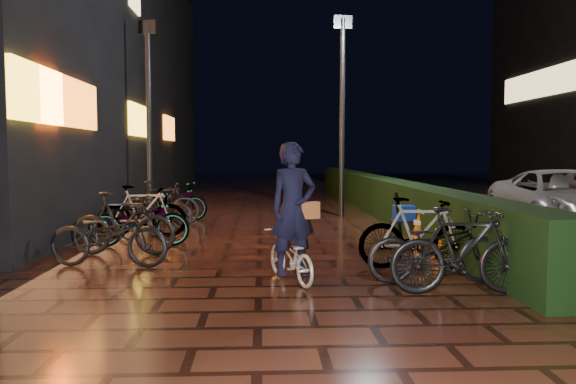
{
  "coord_description": "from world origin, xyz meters",
  "views": [
    {
      "loc": [
        0.04,
        -7.51,
        1.68
      ],
      "look_at": [
        0.43,
        0.75,
        1.1
      ],
      "focal_mm": 35.0,
      "sensor_mm": 36.0,
      "label": 1
    }
  ],
  "objects": [
    {
      "name": "ground",
      "position": [
        0.0,
        0.0,
        0.0
      ],
      "size": [
        80.0,
        80.0,
        0.0
      ],
      "primitive_type": "plane",
      "color": "#381911",
      "rests_on": "ground"
    },
    {
      "name": "hedge",
      "position": [
        3.3,
        8.0,
        0.5
      ],
      "size": [
        0.7,
        20.0,
        1.0
      ],
      "primitive_type": "cube",
      "color": "black",
      "rests_on": "ground"
    },
    {
      "name": "van",
      "position": [
        6.44,
        3.95,
        0.66
      ],
      "size": [
        2.82,
        5.0,
        1.32
      ],
      "primitive_type": "imported",
      "rotation": [
        0.0,
        0.0,
        -0.14
      ],
      "color": "#A0A0A5",
      "rests_on": "ground"
    },
    {
      "name": "lamp_post_hedge",
      "position": [
        2.16,
        7.21,
        2.88
      ],
      "size": [
        0.5,
        0.16,
        5.24
      ],
      "color": "black",
      "rests_on": "ground"
    },
    {
      "name": "lamp_post_sf",
      "position": [
        -2.88,
        7.29,
        2.79
      ],
      "size": [
        0.48,
        0.22,
        5.07
      ],
      "color": "black",
      "rests_on": "ground"
    },
    {
      "name": "cyclist",
      "position": [
        0.43,
        -0.33,
        0.68
      ],
      "size": [
        0.89,
        1.34,
        1.82
      ],
      "color": "silver",
      "rests_on": "ground"
    },
    {
      "name": "traffic_barrier",
      "position": [
        2.99,
        2.07,
        0.32
      ],
      "size": [
        0.44,
        1.6,
        0.64
      ],
      "color": "orange",
      "rests_on": "ground"
    },
    {
      "name": "cart_assembly",
      "position": [
        2.75,
        3.04,
        0.49
      ],
      "size": [
        0.52,
        0.53,
        0.96
      ],
      "color": "black",
      "rests_on": "ground"
    },
    {
      "name": "parked_bikes_storefront",
      "position": [
        -2.24,
        3.64,
        0.49
      ],
      "size": [
        2.04,
        6.73,
        1.04
      ],
      "color": "black",
      "rests_on": "ground"
    },
    {
      "name": "parked_bikes_hedge",
      "position": [
        2.33,
        -0.38,
        0.5
      ],
      "size": [
        1.9,
        2.03,
        1.04
      ],
      "color": "black",
      "rests_on": "ground"
    }
  ]
}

